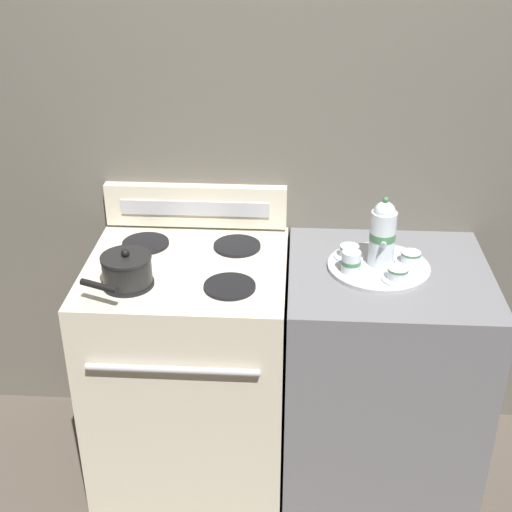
% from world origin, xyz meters
% --- Properties ---
extents(ground_plane, '(6.00, 6.00, 0.00)m').
position_xyz_m(ground_plane, '(0.00, 0.00, 0.00)').
color(ground_plane, brown).
extents(wall_back, '(6.00, 0.05, 2.20)m').
position_xyz_m(wall_back, '(0.00, 0.35, 1.10)').
color(wall_back, '#666056').
rests_on(wall_back, ground).
extents(stove, '(0.71, 0.69, 0.91)m').
position_xyz_m(stove, '(-0.36, -0.00, 0.45)').
color(stove, beige).
rests_on(stove, ground).
extents(control_panel, '(0.70, 0.05, 0.17)m').
position_xyz_m(control_panel, '(-0.36, 0.31, 0.99)').
color(control_panel, beige).
rests_on(control_panel, stove).
extents(side_counter, '(0.71, 0.66, 0.89)m').
position_xyz_m(side_counter, '(0.36, 0.00, 0.45)').
color(side_counter, slate).
rests_on(side_counter, ground).
extents(saucepan, '(0.21, 0.26, 0.12)m').
position_xyz_m(saucepan, '(-0.53, -0.15, 0.96)').
color(saucepan, black).
rests_on(saucepan, stove).
extents(serving_tray, '(0.36, 0.36, 0.01)m').
position_xyz_m(serving_tray, '(0.32, 0.02, 0.90)').
color(serving_tray, '#B2B2B7').
rests_on(serving_tray, side_counter).
extents(teapot, '(0.09, 0.15, 0.25)m').
position_xyz_m(teapot, '(0.33, 0.03, 1.03)').
color(teapot, silver).
rests_on(teapot, serving_tray).
extents(teacup_left, '(0.11, 0.11, 0.04)m').
position_xyz_m(teacup_left, '(0.37, -0.08, 0.93)').
color(teacup_left, silver).
rests_on(teacup_left, serving_tray).
extents(teacup_right, '(0.11, 0.11, 0.04)m').
position_xyz_m(teacup_right, '(0.43, 0.04, 0.93)').
color(teacup_right, silver).
rests_on(teacup_right, serving_tray).
extents(teacup_front, '(0.11, 0.11, 0.04)m').
position_xyz_m(teacup_front, '(0.22, 0.07, 0.93)').
color(teacup_front, silver).
rests_on(teacup_front, serving_tray).
extents(creamer_jug, '(0.07, 0.07, 0.08)m').
position_xyz_m(creamer_jug, '(0.22, -0.04, 0.95)').
color(creamer_jug, silver).
rests_on(creamer_jug, serving_tray).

